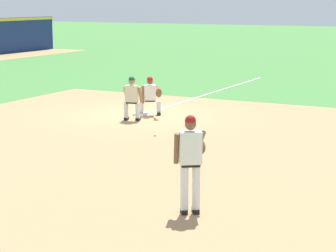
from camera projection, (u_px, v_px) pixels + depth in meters
name	position (u px, v px, depth m)	size (l,w,h in m)	color
ground_plane	(140.00, 115.00, 22.51)	(160.00, 160.00, 0.00)	#47843D
infield_dirt_patch	(158.00, 150.00, 17.33)	(18.00, 18.00, 0.01)	tan
foul_line_stripe	(212.00, 93.00, 27.92)	(12.41, 0.10, 0.00)	white
first_base_bag	(140.00, 114.00, 22.50)	(0.38, 0.38, 0.09)	white
baseball	(155.00, 135.00, 19.05)	(0.07, 0.07, 0.07)	white
pitcher	(191.00, 158.00, 12.00)	(0.85, 0.57, 1.86)	black
first_baseman	(151.00, 94.00, 22.38)	(0.81, 1.04, 1.34)	black
baserunner	(132.00, 97.00, 21.43)	(0.53, 0.65, 1.46)	black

